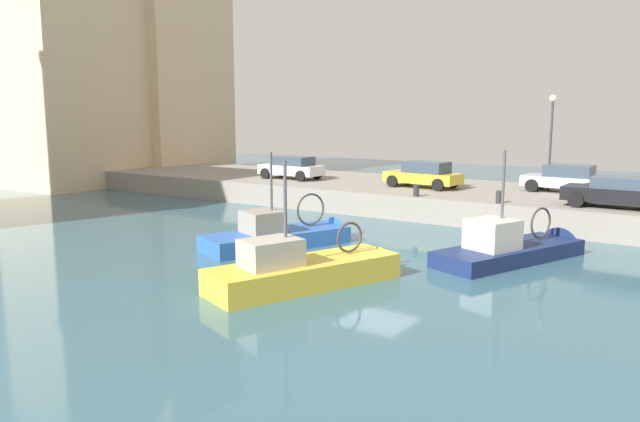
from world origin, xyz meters
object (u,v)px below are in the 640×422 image
at_px(parked_car_yellow, 424,174).
at_px(parked_car_white, 292,167).
at_px(parked_car_black, 619,192).
at_px(quay_streetlamp, 551,127).
at_px(fishing_boat_yellow, 313,281).
at_px(mooring_bollard_mid, 416,191).
at_px(fishing_boat_blue, 286,242).
at_px(mooring_bollard_south, 499,197).
at_px(fishing_boat_navy, 516,255).
at_px(parked_car_silver, 566,178).

distance_m(parked_car_yellow, parked_car_white, 8.38).
relative_size(parked_car_black, quay_streetlamp, 0.89).
relative_size(fishing_boat_yellow, mooring_bollard_mid, 12.79).
xyz_separation_m(fishing_boat_blue, parked_car_black, (9.32, -10.48, 1.76)).
height_order(fishing_boat_blue, mooring_bollard_south, fishing_boat_blue).
distance_m(fishing_boat_yellow, fishing_boat_navy, 7.92).
height_order(parked_car_silver, quay_streetlamp, quay_streetlamp).
bearing_deg(parked_car_silver, mooring_bollard_south, 164.49).
xyz_separation_m(parked_car_black, parked_car_silver, (4.12, 3.05, 0.02)).
bearing_deg(parked_car_silver, parked_car_yellow, 108.40).
height_order(fishing_boat_blue, parked_car_black, fishing_boat_blue).
distance_m(fishing_boat_yellow, parked_car_white, 18.86).
relative_size(parked_car_silver, parked_car_white, 1.04).
distance_m(fishing_boat_navy, parked_car_yellow, 11.43).
bearing_deg(fishing_boat_yellow, mooring_bollard_mid, 10.34).
height_order(fishing_boat_blue, parked_car_silver, fishing_boat_blue).
height_order(fishing_boat_navy, parked_car_white, fishing_boat_navy).
xyz_separation_m(parked_car_silver, parked_car_white, (-2.70, 15.06, -0.01)).
height_order(parked_car_yellow, mooring_bollard_south, parked_car_yellow).
xyz_separation_m(fishing_boat_blue, parked_car_white, (10.74, 7.63, 1.77)).
height_order(fishing_boat_yellow, quay_streetlamp, quay_streetlamp).
bearing_deg(parked_car_black, fishing_boat_yellow, 154.14).
distance_m(fishing_boat_navy, mooring_bollard_south, 5.77).
distance_m(parked_car_white, mooring_bollard_south, 13.82).
relative_size(fishing_boat_yellow, fishing_boat_navy, 0.99).
xyz_separation_m(fishing_boat_yellow, fishing_boat_blue, (3.96, 4.04, 0.00)).
height_order(fishing_boat_navy, parked_car_black, fishing_boat_navy).
bearing_deg(mooring_bollard_south, mooring_bollard_mid, 90.00).
height_order(fishing_boat_blue, mooring_bollard_mid, fishing_boat_blue).
distance_m(parked_car_yellow, quay_streetlamp, 6.77).
relative_size(fishing_boat_yellow, parked_car_yellow, 1.71).
distance_m(mooring_bollard_mid, quay_streetlamp, 7.92).
xyz_separation_m(parked_car_white, mooring_bollard_south, (-2.88, -13.51, -0.42)).
height_order(parked_car_yellow, parked_car_silver, parked_car_yellow).
relative_size(parked_car_yellow, parked_car_silver, 1.02).
xyz_separation_m(fishing_boat_navy, quay_streetlamp, (10.75, 1.65, 4.30)).
bearing_deg(parked_car_white, parked_car_yellow, -86.78).
distance_m(parked_car_black, mooring_bollard_mid, 8.73).
relative_size(parked_car_yellow, parked_car_black, 0.96).
relative_size(fishing_boat_blue, fishing_boat_navy, 0.96).
height_order(mooring_bollard_south, mooring_bollard_mid, same).
distance_m(fishing_boat_blue, fishing_boat_navy, 8.67).
bearing_deg(fishing_boat_blue, fishing_boat_navy, -71.43).
relative_size(parked_car_silver, mooring_bollard_mid, 7.32).
relative_size(parked_car_yellow, quay_streetlamp, 0.85).
xyz_separation_m(fishing_boat_navy, parked_car_black, (6.56, -2.26, 1.73)).
bearing_deg(mooring_bollard_mid, mooring_bollard_south, -90.00).
bearing_deg(fishing_boat_yellow, parked_car_black, -25.86).
height_order(fishing_boat_blue, fishing_boat_navy, fishing_boat_navy).
height_order(parked_car_yellow, quay_streetlamp, quay_streetlamp).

